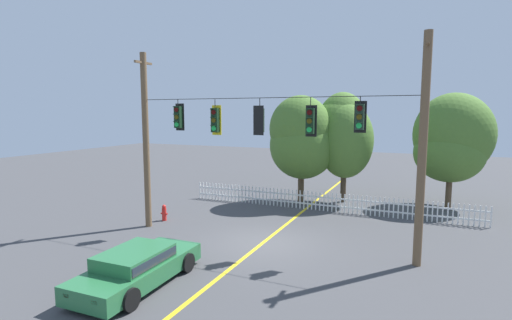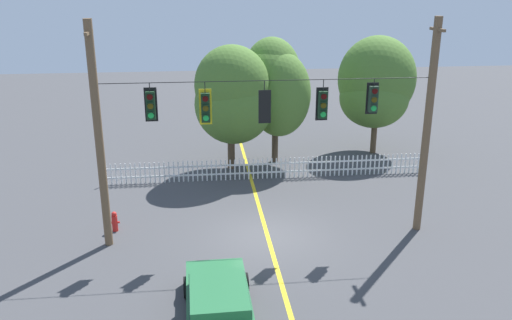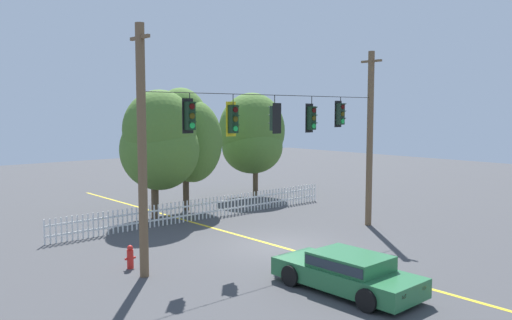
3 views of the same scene
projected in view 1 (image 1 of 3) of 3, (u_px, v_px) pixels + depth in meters
name	position (u px, v px, depth m)	size (l,w,h in m)	color
ground	(263.00, 243.00, 15.86)	(80.00, 80.00, 0.00)	#424244
lane_centerline_stripe	(263.00, 243.00, 15.86)	(0.16, 36.00, 0.01)	gold
signal_support_span	(263.00, 144.00, 15.37)	(11.95, 1.10, 7.98)	brown
traffic_signal_eastbound_side	(178.00, 117.00, 16.86)	(0.43, 0.38, 1.36)	black
traffic_signal_northbound_primary	(215.00, 120.00, 16.14)	(0.43, 0.38, 1.51)	black
traffic_signal_southbound_primary	(260.00, 120.00, 15.31)	(0.43, 0.38, 1.46)	black
traffic_signal_northbound_secondary	(310.00, 121.00, 14.50)	(0.43, 0.38, 1.48)	black
traffic_signal_westbound_side	(360.00, 117.00, 13.76)	(0.43, 0.38, 1.30)	black
white_picket_fence	(324.00, 202.00, 20.98)	(15.75, 0.06, 1.03)	white
autumn_maple_near_fence	(301.00, 139.00, 22.59)	(3.87, 3.81, 6.31)	brown
autumn_maple_mid	(342.00, 134.00, 22.56)	(3.74, 3.57, 6.52)	#473828
autumn_oak_far_east	(452.00, 141.00, 21.55)	(4.25, 4.03, 6.42)	brown
parked_car	(137.00, 266.00, 11.92)	(2.02, 4.53, 1.15)	#286B3D
fire_hydrant	(164.00, 213.00, 19.11)	(0.38, 0.22, 0.80)	red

